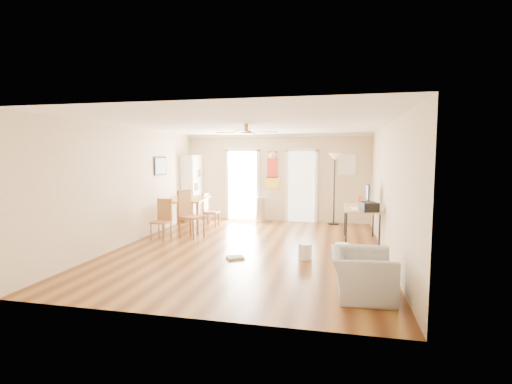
% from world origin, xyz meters
% --- Properties ---
extents(floor, '(7.00, 7.00, 0.00)m').
position_xyz_m(floor, '(0.00, 0.00, 0.00)').
color(floor, brown).
rests_on(floor, ground).
extents(ceiling, '(5.50, 7.00, 0.00)m').
position_xyz_m(ceiling, '(0.00, 0.00, 2.60)').
color(ceiling, silver).
rests_on(ceiling, floor).
extents(wall_back, '(5.50, 0.04, 2.60)m').
position_xyz_m(wall_back, '(0.00, 3.50, 1.30)').
color(wall_back, beige).
rests_on(wall_back, floor).
extents(wall_front, '(5.50, 0.04, 2.60)m').
position_xyz_m(wall_front, '(0.00, -3.50, 1.30)').
color(wall_front, beige).
rests_on(wall_front, floor).
extents(wall_left, '(0.04, 7.00, 2.60)m').
position_xyz_m(wall_left, '(-2.75, 0.00, 1.30)').
color(wall_left, beige).
rests_on(wall_left, floor).
extents(wall_right, '(0.04, 7.00, 2.60)m').
position_xyz_m(wall_right, '(2.75, 0.00, 1.30)').
color(wall_right, beige).
rests_on(wall_right, floor).
extents(crown_molding, '(5.50, 7.00, 0.08)m').
position_xyz_m(crown_molding, '(0.00, 0.00, 2.56)').
color(crown_molding, white).
rests_on(crown_molding, wall_back).
extents(kitchen_doorway, '(0.90, 0.10, 2.10)m').
position_xyz_m(kitchen_doorway, '(-1.05, 3.48, 1.05)').
color(kitchen_doorway, white).
rests_on(kitchen_doorway, wall_back).
extents(bathroom_doorway, '(0.80, 0.10, 2.10)m').
position_xyz_m(bathroom_doorway, '(0.75, 3.48, 1.05)').
color(bathroom_doorway, white).
rests_on(bathroom_doorway, wall_back).
extents(wall_decal, '(0.46, 0.03, 1.10)m').
position_xyz_m(wall_decal, '(-0.13, 3.48, 1.55)').
color(wall_decal, red).
rests_on(wall_decal, wall_back).
extents(ac_grille, '(0.50, 0.04, 0.60)m').
position_xyz_m(ac_grille, '(2.05, 3.47, 1.70)').
color(ac_grille, white).
rests_on(ac_grille, wall_back).
extents(framed_poster, '(0.04, 0.66, 0.48)m').
position_xyz_m(framed_poster, '(-2.73, 1.40, 1.70)').
color(framed_poster, black).
rests_on(framed_poster, wall_left).
extents(ceiling_fan, '(1.24, 1.24, 0.20)m').
position_xyz_m(ceiling_fan, '(0.00, -0.30, 2.43)').
color(ceiling_fan, '#593819').
rests_on(ceiling_fan, ceiling).
extents(bookshelf, '(0.41, 0.90, 1.99)m').
position_xyz_m(bookshelf, '(-2.53, 3.10, 0.99)').
color(bookshelf, white).
rests_on(bookshelf, floor).
extents(dining_table, '(1.23, 1.78, 0.83)m').
position_xyz_m(dining_table, '(-2.15, 1.78, 0.41)').
color(dining_table, '#A27334').
rests_on(dining_table, floor).
extents(dining_chair_right_a, '(0.38, 0.38, 0.92)m').
position_xyz_m(dining_chair_right_a, '(-1.60, 2.14, 0.46)').
color(dining_chair_right_a, olive).
rests_on(dining_chair_right_a, floor).
extents(dining_chair_right_b, '(0.58, 0.58, 1.14)m').
position_xyz_m(dining_chair_right_b, '(-1.60, 0.71, 0.57)').
color(dining_chair_right_b, '#AB6137').
rests_on(dining_chair_right_b, floor).
extents(dining_chair_near, '(0.42, 0.42, 0.94)m').
position_xyz_m(dining_chair_near, '(-2.23, 0.38, 0.47)').
color(dining_chair_near, '#9D6032').
rests_on(dining_chair_near, floor).
extents(trash_can, '(0.36, 0.36, 0.73)m').
position_xyz_m(trash_can, '(-0.42, 3.16, 0.37)').
color(trash_can, silver).
rests_on(trash_can, floor).
extents(torchiere_lamp, '(0.43, 0.43, 2.04)m').
position_xyz_m(torchiere_lamp, '(1.71, 3.24, 1.02)').
color(torchiere_lamp, black).
rests_on(torchiere_lamp, floor).
extents(computer_desk, '(0.75, 1.50, 0.80)m').
position_xyz_m(computer_desk, '(2.33, 1.07, 0.40)').
color(computer_desk, tan).
rests_on(computer_desk, floor).
extents(imac, '(0.25, 0.55, 0.52)m').
position_xyz_m(imac, '(2.47, 1.15, 1.06)').
color(imac, black).
rests_on(imac, computer_desk).
extents(keyboard, '(0.20, 0.42, 0.02)m').
position_xyz_m(keyboard, '(2.20, 0.79, 0.81)').
color(keyboard, white).
rests_on(keyboard, computer_desk).
extents(printer, '(0.41, 0.44, 0.19)m').
position_xyz_m(printer, '(2.45, 0.51, 0.90)').
color(printer, black).
rests_on(printer, computer_desk).
extents(orange_bottle, '(0.09, 0.09, 0.22)m').
position_xyz_m(orange_bottle, '(2.30, 1.48, 0.91)').
color(orange_bottle, '#E85114').
rests_on(orange_bottle, computer_desk).
extents(wastebasket_a, '(0.30, 0.30, 0.30)m').
position_xyz_m(wastebasket_a, '(1.21, -0.59, 0.15)').
color(wastebasket_a, silver).
rests_on(wastebasket_a, floor).
extents(wastebasket_b, '(0.29, 0.29, 0.32)m').
position_xyz_m(wastebasket_b, '(1.90, -0.52, 0.16)').
color(wastebasket_b, silver).
rests_on(wastebasket_b, floor).
extents(floor_cloth, '(0.39, 0.37, 0.04)m').
position_xyz_m(floor_cloth, '(-0.09, -0.85, 0.02)').
color(floor_cloth, '#A5A5A0').
rests_on(floor_cloth, floor).
extents(armchair, '(0.88, 0.99, 0.63)m').
position_xyz_m(armchair, '(2.15, -2.31, 0.31)').
color(armchair, '#989793').
rests_on(armchair, floor).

